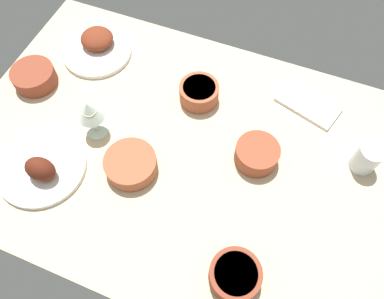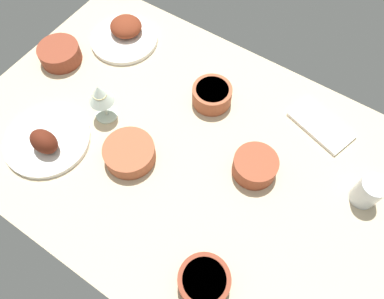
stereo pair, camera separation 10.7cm
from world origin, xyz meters
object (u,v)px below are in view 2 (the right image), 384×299
plate_near_viewer (125,34)px  bowl_soup (129,153)px  bowl_cream (255,166)px  wine_glass (100,96)px  bowl_onions (204,281)px  plate_far_side (46,140)px  bowl_sauce (212,95)px  bowl_potatoes (60,53)px  folded_napkin (321,125)px  water_tumbler (368,192)px

plate_near_viewer → bowl_soup: (31.42, -37.05, 0.69)cm
bowl_cream → wine_glass: bearing=-169.9°
bowl_cream → bowl_onions: 34.49cm
plate_far_side → bowl_soup: 25.66cm
plate_far_side → bowl_sauce: plate_far_side is taller
bowl_potatoes → plate_near_viewer: bearing=59.0°
bowl_soup → bowl_onions: 41.23cm
bowl_soup → bowl_onions: bearing=-25.7°
plate_near_viewer → bowl_cream: 67.08cm
plate_far_side → bowl_sauce: (32.51, 40.76, 1.28)cm
folded_napkin → wine_glass: bearing=-150.0°
bowl_sauce → bowl_soup: bearing=-106.3°
plate_near_viewer → bowl_sauce: size_ratio=1.89×
plate_far_side → folded_napkin: (65.89, 51.25, -1.40)cm
bowl_sauce → water_tumbler: (52.60, -5.11, 1.37)cm
bowl_cream → bowl_potatoes: (-75.84, 0.71, -0.19)cm
bowl_sauce → water_tumbler: 52.87cm
bowl_sauce → water_tumbler: water_tumbler is taller
bowl_onions → wine_glass: bearing=154.1°
plate_near_viewer → bowl_potatoes: size_ratio=1.70×
bowl_sauce → bowl_cream: bearing=-31.5°
plate_near_viewer → folded_napkin: size_ratio=1.23×
bowl_soup → bowl_potatoes: bowl_potatoes is taller
bowl_sauce → wine_glass: (-24.55, -22.91, 6.64)cm
bowl_sauce → bowl_potatoes: (-52.42, -13.67, -0.22)cm
bowl_onions → water_tumbler: bearing=60.7°
bowl_sauce → bowl_soup: 31.94cm
bowl_onions → bowl_cream: bearing=98.0°
plate_far_side → bowl_potatoes: (-19.91, 27.10, 1.06)cm
bowl_sauce → bowl_onions: 56.14cm
bowl_onions → bowl_potatoes: size_ratio=0.92×
plate_far_side → water_tumbler: 92.31cm
bowl_sauce → folded_napkin: (33.39, 10.49, -2.68)cm
bowl_onions → wine_glass: size_ratio=0.92×
bowl_soup → bowl_sauce: bearing=73.7°
plate_far_side → wine_glass: (7.96, 17.86, 7.93)cm
plate_far_side → bowl_soup: bearing=23.2°
plate_far_side → water_tumbler: size_ratio=2.76×
plate_far_side → folded_napkin: plate_far_side is taller
plate_near_viewer → water_tumbler: bearing=-7.0°
water_tumbler → bowl_soup: bearing=-157.5°
bowl_cream → bowl_soup: bowl_cream is taller
plate_far_side → plate_near_viewer: size_ratio=1.09×
folded_napkin → bowl_sauce: bearing=-162.6°
plate_near_viewer → wine_glass: bearing=-61.6°
plate_near_viewer → bowl_soup: bearing=-49.7°
water_tumbler → folded_napkin: 25.08cm
water_tumbler → plate_far_side: bearing=-157.3°
bowl_cream → water_tumbler: size_ratio=1.37×
wine_glass → bowl_cream: bearing=10.1°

